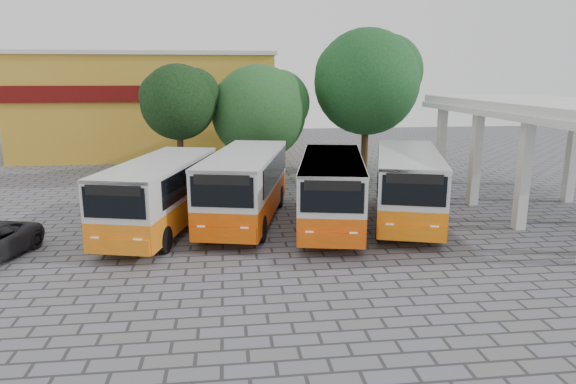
{
  "coord_description": "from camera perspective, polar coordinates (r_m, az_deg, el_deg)",
  "views": [
    {
      "loc": [
        -4.76,
        -18.34,
        6.61
      ],
      "look_at": [
        -2.09,
        3.7,
        1.5
      ],
      "focal_mm": 32.0,
      "sensor_mm": 36.0,
      "label": 1
    }
  ],
  "objects": [
    {
      "name": "terminal_shelter",
      "position": [
        27.11,
        27.65,
        7.92
      ],
      "size": [
        6.8,
        15.8,
        5.4
      ],
      "color": "silver",
      "rests_on": "ground"
    },
    {
      "name": "bus_centre_right",
      "position": [
        22.6,
        4.89,
        0.57
      ],
      "size": [
        4.25,
        8.92,
        3.07
      ],
      "rotation": [
        0.0,
        0.0,
        -0.2
      ],
      "color": "#E44F05",
      "rests_on": "ground"
    },
    {
      "name": "tree_middle",
      "position": [
        33.21,
        -3.13,
        9.16
      ],
      "size": [
        6.35,
        6.04,
        7.24
      ],
      "color": "#3E2B10",
      "rests_on": "ground"
    },
    {
      "name": "ground",
      "position": [
        20.07,
        7.25,
        -6.38
      ],
      "size": [
        90.0,
        90.0,
        0.0
      ],
      "primitive_type": "plane",
      "color": "#606060",
      "rests_on": "ground"
    },
    {
      "name": "tree_left",
      "position": [
        31.79,
        -12.0,
        10.01
      ],
      "size": [
        4.75,
        4.52,
        7.24
      ],
      "color": "#48331F",
      "rests_on": "ground"
    },
    {
      "name": "bus_far_left",
      "position": [
        22.47,
        -13.99,
        0.12
      ],
      "size": [
        4.6,
        8.93,
        3.05
      ],
      "rotation": [
        0.0,
        0.0,
        -0.25
      ],
      "color": "orange",
      "rests_on": "ground"
    },
    {
      "name": "shophouse_block",
      "position": [
        44.83,
        -15.11,
        9.39
      ],
      "size": [
        20.4,
        10.4,
        8.3
      ],
      "color": "gold",
      "rests_on": "ground"
    },
    {
      "name": "tree_right",
      "position": [
        35.38,
        8.88,
        12.36
      ],
      "size": [
        7.38,
        7.03,
        9.62
      ],
      "color": "#483219",
      "rests_on": "ground"
    },
    {
      "name": "bus_far_right",
      "position": [
        23.97,
        13.14,
        1.13
      ],
      "size": [
        5.13,
        9.35,
        3.18
      ],
      "rotation": [
        0.0,
        0.0,
        -0.3
      ],
      "color": "orange",
      "rests_on": "ground"
    },
    {
      "name": "bus_centre_left",
      "position": [
        23.24,
        -4.78,
        1.08
      ],
      "size": [
        4.63,
        9.29,
        3.18
      ],
      "rotation": [
        0.0,
        0.0,
        -0.23
      ],
      "color": "#E14E01",
      "rests_on": "ground"
    }
  ]
}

